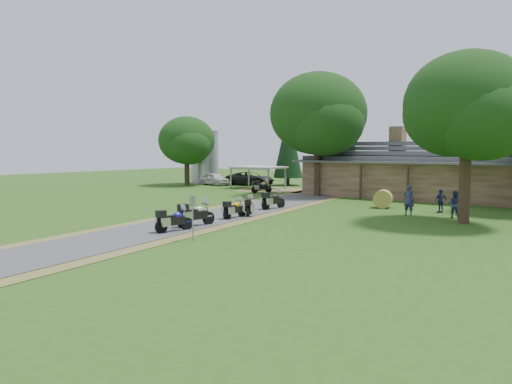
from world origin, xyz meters
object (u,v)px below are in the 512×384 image
Objects in this scene: motorcycle_carport_a at (263,185)px; motorcycle_carport_b at (262,186)px; silo at (205,155)px; motorcycle_row_b at (196,213)px; hay_bale at (383,199)px; motorcycle_row_d at (249,206)px; carport at (258,177)px; motorcycle_row_e at (273,199)px; motorcycle_row_c at (235,208)px; car_dark_suv at (250,175)px; car_white_sedan at (214,177)px; lodge at (426,169)px; motorcycle_row_a at (174,219)px.

motorcycle_carport_a is 0.93× the size of motorcycle_carport_b.
motorcycle_carport_a is (11.84, -4.37, -2.81)m from silo.
motorcycle_carport_b is (-9.18, 18.66, -0.09)m from motorcycle_row_b.
motorcycle_row_d is at bearing -120.26° from hay_bale.
silo reaches higher than motorcycle_carport_a.
motorcycle_row_e is (11.45, -13.69, -0.49)m from carport.
motorcycle_row_c is 1.57m from motorcycle_row_d.
motorcycle_row_c is (15.70, -22.15, -0.54)m from car_dark_suv.
car_white_sedan is (-6.95, 0.99, -0.26)m from carport.
motorcycle_carport_a is at bearing -145.04° from car_dark_suv.
hay_bale is at bearing -8.15° from motorcycle_row_b.
lodge is 3.14× the size of silo.
car_dark_suv is at bearing 49.72° from motorcycle_row_e.
carport reaches higher than hay_bale.
motorcycle_row_d is (-0.71, 7.19, -0.04)m from motorcycle_row_a.
motorcycle_carport_a is at bearing 37.42° from motorcycle_row_a.
motorcycle_carport_a is (-10.18, 15.51, -0.03)m from motorcycle_row_d.
car_dark_suv reaches higher than motorcycle_carport_a.
silo reaches higher than hay_bale.
motorcycle_row_d is at bearing -139.80° from motorcycle_carport_a.
motorcycle_row_a reaches higher than motorcycle_carport_b.
motorcycle_row_c is (22.09, -21.45, -2.79)m from silo.
carport is 2.99× the size of motorcycle_row_d.
motorcycle_carport_a is at bearing -95.40° from car_white_sedan.
motorcycle_row_b is 1.17× the size of motorcycle_row_c.
lodge is 3.92× the size of car_white_sedan.
silo reaches higher than motorcycle_row_e.
motorcycle_row_a is 0.97× the size of motorcycle_row_e.
motorcycle_carport_a is at bearing -20.27° from silo.
car_dark_suv reaches higher than motorcycle_carport_b.
motorcycle_row_b is at bearing -175.55° from motorcycle_row_c.
motorcycle_row_e is at bearing -112.06° from motorcycle_carport_b.
motorcycle_row_c is 0.97× the size of motorcycle_carport_b.
silo is 29.79m from motorcycle_row_d.
silo is 3.44× the size of motorcycle_row_e.
carport reaches higher than motorcycle_row_d.
hay_bale is (4.46, 16.06, -0.02)m from motorcycle_row_a.
motorcycle_row_a is at bearing -127.07° from motorcycle_carport_b.
carport reaches higher than motorcycle_row_c.
hay_bale is at bearing -60.40° from motorcycle_row_d.
carport is 3.12× the size of motorcycle_carport_a.
motorcycle_row_c is (-0.33, 3.70, -0.11)m from motorcycle_row_b.
motorcycle_row_c is 1.00× the size of motorcycle_row_d.
silo is at bearing 92.03° from motorcycle_carport_b.
silo is 35.45m from motorcycle_row_a.
silo is (-27.18, 1.58, 0.96)m from lodge.
motorcycle_carport_a is (-10.25, 17.07, -0.03)m from motorcycle_row_c.
motorcycle_carport_a is (-15.34, -2.79, -1.86)m from lodge.
car_white_sedan is 32.29m from motorcycle_row_a.
hay_bale is (5.10, 10.44, 0.02)m from motorcycle_row_c.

